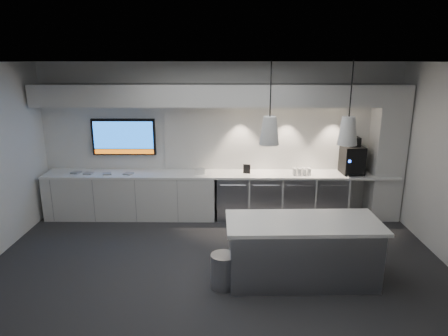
{
  "coord_description": "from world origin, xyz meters",
  "views": [
    {
      "loc": [
        0.15,
        -5.27,
        3.04
      ],
      "look_at": [
        0.09,
        1.1,
        1.3
      ],
      "focal_mm": 32.0,
      "sensor_mm": 36.0,
      "label": 1
    }
  ],
  "objects_px": {
    "island": "(302,251)",
    "coffee_machine": "(352,159)",
    "bin": "(223,271)",
    "wall_tv": "(124,137)"
  },
  "relations": [
    {
      "from": "island",
      "to": "coffee_machine",
      "type": "height_order",
      "value": "coffee_machine"
    },
    {
      "from": "bin",
      "to": "wall_tv",
      "type": "bearing_deg",
      "value": 125.2
    },
    {
      "from": "wall_tv",
      "to": "bin",
      "type": "xyz_separation_m",
      "value": [
        2.0,
        -2.83,
        -1.32
      ]
    },
    {
      "from": "wall_tv",
      "to": "island",
      "type": "distance_m",
      "value": 4.21
    },
    {
      "from": "island",
      "to": "bin",
      "type": "distance_m",
      "value": 1.14
    },
    {
      "from": "wall_tv",
      "to": "coffee_machine",
      "type": "distance_m",
      "value": 4.48
    },
    {
      "from": "wall_tv",
      "to": "coffee_machine",
      "type": "height_order",
      "value": "wall_tv"
    },
    {
      "from": "island",
      "to": "coffee_machine",
      "type": "xyz_separation_m",
      "value": [
        1.36,
        2.39,
        0.74
      ]
    },
    {
      "from": "bin",
      "to": "island",
      "type": "bearing_deg",
      "value": 10.06
    },
    {
      "from": "wall_tv",
      "to": "island",
      "type": "bearing_deg",
      "value": -40.39
    }
  ]
}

